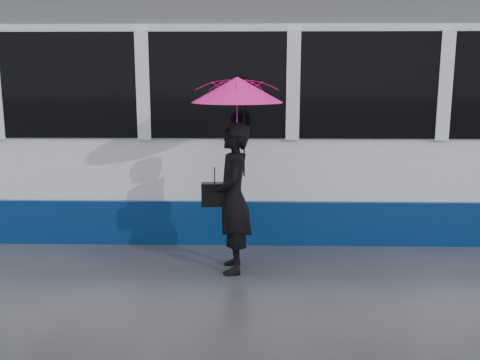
{
  "coord_description": "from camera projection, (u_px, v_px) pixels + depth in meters",
  "views": [
    {
      "loc": [
        1.42,
        -5.93,
        2.35
      ],
      "look_at": [
        1.28,
        0.38,
        1.1
      ],
      "focal_mm": 40.0,
      "sensor_mm": 36.0,
      "label": 1
    }
  ],
  "objects": [
    {
      "name": "rails",
      "position": [
        165.0,
        220.0,
        8.75
      ],
      "size": [
        34.0,
        1.51,
        0.02
      ],
      "color": "#3F3D38",
      "rests_on": "ground"
    },
    {
      "name": "umbrella",
      "position": [
        237.0,
        108.0,
        6.14
      ],
      "size": [
        1.14,
        1.14,
        1.22
      ],
      "rotation": [
        0.0,
        0.0,
        0.09
      ],
      "color": "#E1127C",
      "rests_on": "ground"
    },
    {
      "name": "handbag",
      "position": [
        215.0,
        194.0,
        6.37
      ],
      "size": [
        0.33,
        0.17,
        0.46
      ],
      "rotation": [
        0.0,
        0.0,
        0.09
      ],
      "color": "black",
      "rests_on": "ground"
    },
    {
      "name": "ground",
      "position": [
        131.0,
        277.0,
        6.3
      ],
      "size": [
        90.0,
        90.0,
        0.0
      ],
      "primitive_type": "plane",
      "color": "#2C2C32",
      "rests_on": "ground"
    },
    {
      "name": "woman",
      "position": [
        233.0,
        198.0,
        6.35
      ],
      "size": [
        0.49,
        0.69,
        1.8
      ],
      "primitive_type": "imported",
      "rotation": [
        0.0,
        0.0,
        -1.49
      ],
      "color": "black",
      "rests_on": "ground"
    }
  ]
}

